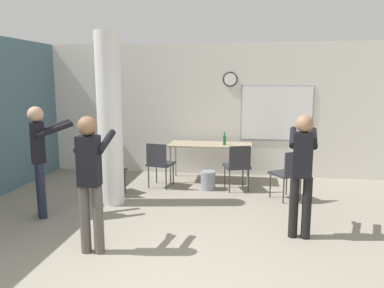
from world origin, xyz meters
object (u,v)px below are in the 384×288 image
at_px(folding_table, 210,146).
at_px(chair_mid_room, 289,171).
at_px(chair_near_pillar, 107,167).
at_px(person_playing_front, 90,174).
at_px(person_playing_side, 302,166).
at_px(chair_table_left, 159,161).
at_px(person_watching_back, 40,153).
at_px(bottle_on_table, 224,140).
at_px(chair_table_right, 238,164).

xyz_separation_m(folding_table, chair_mid_room, (1.44, -1.05, -0.20)).
relative_size(chair_near_pillar, person_playing_front, 0.53).
xyz_separation_m(chair_near_pillar, person_playing_side, (3.17, -1.40, 0.44)).
bearing_deg(chair_near_pillar, person_playing_front, -73.29).
bearing_deg(folding_table, chair_table_left, -145.37).
relative_size(chair_table_left, person_watching_back, 0.52).
height_order(chair_near_pillar, person_watching_back, person_watching_back).
height_order(bottle_on_table, chair_table_left, bottle_on_table).
relative_size(chair_table_right, person_watching_back, 0.52).
height_order(chair_mid_room, chair_near_pillar, same).
bearing_deg(bottle_on_table, folding_table, 163.86).
relative_size(chair_table_left, person_playing_front, 0.53).
distance_m(chair_table_left, person_playing_front, 2.80).
xyz_separation_m(chair_table_right, person_playing_side, (0.86, -1.96, 0.44)).
xyz_separation_m(chair_near_pillar, person_playing_front, (0.66, -2.20, 0.46)).
distance_m(chair_table_right, chair_mid_room, 0.97).
xyz_separation_m(bottle_on_table, chair_mid_room, (1.15, -0.97, -0.36)).
distance_m(folding_table, chair_table_left, 1.12).
height_order(chair_mid_room, person_playing_side, person_playing_side).
xyz_separation_m(bottle_on_table, person_playing_side, (1.14, -2.50, 0.09)).
distance_m(bottle_on_table, chair_near_pillar, 2.33).
relative_size(chair_mid_room, chair_near_pillar, 1.00).
bearing_deg(chair_mid_room, person_watching_back, -160.56).
height_order(chair_near_pillar, person_playing_side, person_playing_side).
xyz_separation_m(chair_mid_room, person_watching_back, (-3.74, -1.32, 0.47)).
height_order(chair_table_right, chair_mid_room, same).
bearing_deg(chair_mid_room, person_playing_front, -137.27).
relative_size(chair_near_pillar, person_playing_side, 0.54).
bearing_deg(person_playing_front, person_playing_side, 17.67).
distance_m(chair_table_right, chair_table_left, 1.48).
bearing_deg(person_watching_back, chair_table_left, 51.50).
bearing_deg(chair_table_right, person_playing_side, -66.26).
xyz_separation_m(chair_mid_room, person_playing_front, (-2.52, -2.33, 0.46)).
bearing_deg(chair_table_left, person_watching_back, -128.50).
bearing_deg(chair_mid_room, bottle_on_table, 140.03).
relative_size(chair_table_right, person_playing_front, 0.53).
bearing_deg(folding_table, person_playing_front, -107.71).
distance_m(person_playing_side, person_playing_front, 2.64).
bearing_deg(person_watching_back, person_playing_front, -39.75).
bearing_deg(chair_mid_room, chair_table_right, 153.93).
relative_size(chair_mid_room, person_playing_side, 0.54).
bearing_deg(person_watching_back, chair_table_right, 31.33).
relative_size(folding_table, person_playing_front, 1.01).
distance_m(bottle_on_table, person_playing_side, 2.75).
bearing_deg(folding_table, chair_mid_room, -36.07).
relative_size(person_playing_front, person_watching_back, 0.99).
bearing_deg(chair_near_pillar, bottle_on_table, 28.47).
bearing_deg(chair_table_right, bottle_on_table, 117.61).
distance_m(chair_near_pillar, person_playing_side, 3.49).
bearing_deg(bottle_on_table, person_playing_front, -112.55).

